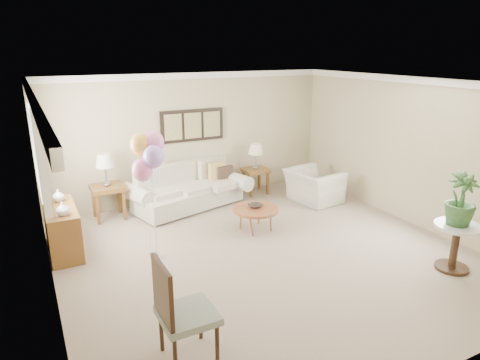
{
  "coord_description": "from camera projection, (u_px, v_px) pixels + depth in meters",
  "views": [
    {
      "loc": [
        -3.1,
        -5.18,
        3.06
      ],
      "look_at": [
        -0.13,
        0.6,
        1.05
      ],
      "focal_mm": 32.0,
      "sensor_mm": 36.0,
      "label": 1
    }
  ],
  "objects": [
    {
      "name": "credenza",
      "position": [
        62.0,
        230.0,
        6.62
      ],
      "size": [
        0.46,
        1.2,
        0.74
      ],
      "color": "brown",
      "rests_on": "ground"
    },
    {
      "name": "ground_plane",
      "position": [
        265.0,
        253.0,
        6.66
      ],
      "size": [
        6.0,
        6.0,
        0.0
      ],
      "primitive_type": "plane",
      "color": "#A08F7C"
    },
    {
      "name": "sofa",
      "position": [
        188.0,
        190.0,
        8.52
      ],
      "size": [
        2.56,
        1.4,
        0.87
      ],
      "color": "beige",
      "rests_on": "ground"
    },
    {
      "name": "coffee_table",
      "position": [
        256.0,
        210.0,
        7.4
      ],
      "size": [
        0.81,
        0.81,
        0.41
      ],
      "color": "brown",
      "rests_on": "ground"
    },
    {
      "name": "decor_bowl",
      "position": [
        255.0,
        206.0,
        7.42
      ],
      "size": [
        0.28,
        0.28,
        0.06
      ],
      "primitive_type": "imported",
      "rotation": [
        0.0,
        0.0,
        0.15
      ],
      "color": "black",
      "rests_on": "coffee_table"
    },
    {
      "name": "potted_plant",
      "position": [
        461.0,
        199.0,
        5.89
      ],
      "size": [
        0.54,
        0.54,
        0.75
      ],
      "primitive_type": "imported",
      "rotation": [
        0.0,
        0.0,
        -0.33
      ],
      "color": "#2C4F26",
      "rests_on": "side_table"
    },
    {
      "name": "wall_art_triptych",
      "position": [
        193.0,
        125.0,
        8.72
      ],
      "size": [
        1.35,
        0.06,
        0.65
      ],
      "color": "black",
      "rests_on": "ground"
    },
    {
      "name": "vase_white",
      "position": [
        63.0,
        209.0,
        6.17
      ],
      "size": [
        0.24,
        0.24,
        0.2
      ],
      "primitive_type": "imported",
      "rotation": [
        0.0,
        0.0,
        -0.28
      ],
      "color": "silver",
      "rests_on": "credenza"
    },
    {
      "name": "lamp_left",
      "position": [
        105.0,
        162.0,
        7.72
      ],
      "size": [
        0.34,
        0.34,
        0.6
      ],
      "color": "gray",
      "rests_on": "end_table_left"
    },
    {
      "name": "accent_chair",
      "position": [
        180.0,
        310.0,
        4.22
      ],
      "size": [
        0.55,
        0.55,
        1.13
      ],
      "color": "gray",
      "rests_on": "ground"
    },
    {
      "name": "vase_sage",
      "position": [
        58.0,
        195.0,
        6.73
      ],
      "size": [
        0.22,
        0.22,
        0.2
      ],
      "primitive_type": "imported",
      "rotation": [
        0.0,
        0.0,
        0.18
      ],
      "color": "silver",
      "rests_on": "credenza"
    },
    {
      "name": "end_table_right",
      "position": [
        255.0,
        173.0,
        9.3
      ],
      "size": [
        0.51,
        0.46,
        0.56
      ],
      "color": "brown",
      "rests_on": "ground"
    },
    {
      "name": "side_table",
      "position": [
        456.0,
        236.0,
        6.04
      ],
      "size": [
        0.64,
        0.64,
        0.69
      ],
      "color": "silver",
      "rests_on": "ground"
    },
    {
      "name": "armchair",
      "position": [
        314.0,
        186.0,
        8.84
      ],
      "size": [
        1.01,
        1.13,
        0.67
      ],
      "primitive_type": "imported",
      "rotation": [
        0.0,
        0.0,
        1.69
      ],
      "color": "beige",
      "rests_on": "ground"
    },
    {
      "name": "room_shell",
      "position": [
        257.0,
        151.0,
        6.21
      ],
      "size": [
        6.04,
        6.04,
        2.6
      ],
      "color": "#C0AF8A",
      "rests_on": "ground"
    },
    {
      "name": "lamp_right",
      "position": [
        256.0,
        150.0,
        9.15
      ],
      "size": [
        0.31,
        0.31,
        0.55
      ],
      "color": "gray",
      "rests_on": "end_table_right"
    },
    {
      "name": "balloon_cluster",
      "position": [
        148.0,
        154.0,
        6.05
      ],
      "size": [
        0.51,
        0.49,
        1.94
      ],
      "color": "gray",
      "rests_on": "ground"
    },
    {
      "name": "end_table_left",
      "position": [
        108.0,
        191.0,
        7.88
      ],
      "size": [
        0.59,
        0.53,
        0.64
      ],
      "color": "brown",
      "rests_on": "ground"
    }
  ]
}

